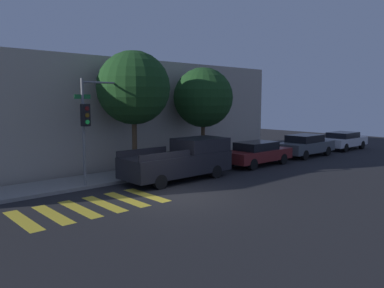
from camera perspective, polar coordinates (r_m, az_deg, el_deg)
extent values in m
plane|color=black|center=(14.52, -2.56, -7.86)|extent=(60.00, 60.00, 0.00)
cube|color=gray|center=(18.00, -11.49, -4.91)|extent=(26.00, 2.33, 0.14)
cube|color=#A89E8E|center=(21.71, -17.86, 4.41)|extent=(26.00, 6.00, 5.82)
cube|color=gold|center=(12.71, -24.39, -10.58)|extent=(0.45, 2.60, 0.00)
cube|color=gold|center=(13.00, -20.49, -10.02)|extent=(0.45, 2.60, 0.00)
cube|color=gold|center=(13.34, -16.79, -9.45)|extent=(0.45, 2.60, 0.00)
cube|color=gold|center=(13.74, -13.30, -8.87)|extent=(0.45, 2.60, 0.00)
cube|color=gold|center=(14.19, -10.02, -8.30)|extent=(0.45, 2.60, 0.00)
cube|color=gold|center=(14.68, -6.97, -7.74)|extent=(0.45, 2.60, 0.00)
cylinder|color=slate|center=(15.95, -16.17, 1.46)|extent=(0.12, 0.12, 4.53)
cube|color=black|center=(15.71, -15.93, 4.26)|extent=(0.30, 0.30, 0.90)
cylinder|color=#4C0C0C|center=(15.56, -15.70, 5.24)|extent=(0.18, 0.02, 0.18)
cylinder|color=#593D0A|center=(15.57, -15.67, 4.24)|extent=(0.18, 0.02, 0.18)
cylinder|color=#26E54C|center=(15.58, -15.64, 3.25)|extent=(0.18, 0.02, 0.18)
cube|color=#19662D|center=(15.89, -16.35, 6.94)|extent=(0.70, 0.02, 0.18)
cylinder|color=slate|center=(16.32, -13.52, 9.08)|extent=(1.81, 0.08, 0.08)
sphere|color=#F9E5B2|center=(16.78, -10.77, 8.74)|extent=(0.36, 0.36, 0.36)
cube|color=black|center=(17.10, -2.28, -3.04)|extent=(5.31, 1.90, 0.91)
cube|color=black|center=(17.95, 1.29, -0.08)|extent=(2.39, 1.75, 0.64)
cube|color=black|center=(16.88, -7.57, -1.18)|extent=(2.65, 0.08, 0.28)
cube|color=black|center=(15.54, -4.06, -1.82)|extent=(2.65, 0.08, 0.28)
cylinder|color=black|center=(18.88, -0.11, -3.50)|extent=(0.62, 0.22, 0.62)
cylinder|color=black|center=(17.67, 3.64, -4.22)|extent=(0.62, 0.22, 0.62)
cylinder|color=black|center=(16.90, -8.46, -4.79)|extent=(0.62, 0.22, 0.62)
cylinder|color=black|center=(15.52, -4.91, -5.76)|extent=(0.62, 0.22, 0.62)
cube|color=maroon|center=(21.33, 9.93, -1.63)|extent=(4.39, 1.71, 0.59)
cube|color=black|center=(21.18, 9.77, -0.28)|extent=(2.28, 1.51, 0.44)
cylinder|color=black|center=(22.90, 10.50, -1.81)|extent=(0.62, 0.22, 0.62)
cylinder|color=black|center=(22.02, 13.67, -2.23)|extent=(0.62, 0.22, 0.62)
cylinder|color=black|center=(20.83, 5.94, -2.58)|extent=(0.62, 0.22, 0.62)
cylinder|color=black|center=(19.85, 9.24, -3.09)|extent=(0.62, 0.22, 0.62)
cube|color=#4C5156|center=(25.45, 16.91, -0.41)|extent=(4.45, 1.76, 0.65)
cube|color=black|center=(25.29, 16.82, 0.83)|extent=(2.32, 1.55, 0.46)
cylinder|color=black|center=(27.07, 16.96, -0.70)|extent=(0.62, 0.22, 0.62)
cylinder|color=black|center=(26.30, 19.91, -1.01)|extent=(0.62, 0.22, 0.62)
cylinder|color=black|center=(24.75, 13.67, -1.26)|extent=(0.62, 0.22, 0.62)
cylinder|color=black|center=(23.91, 16.80, -1.63)|extent=(0.62, 0.22, 0.62)
cube|color=silver|center=(30.05, 22.06, 0.37)|extent=(4.33, 1.79, 0.58)
cube|color=black|center=(29.90, 22.01, 1.29)|extent=(2.25, 1.57, 0.41)
cylinder|color=black|center=(31.63, 21.79, 0.14)|extent=(0.62, 0.22, 0.62)
cylinder|color=black|center=(30.96, 24.46, -0.11)|extent=(0.62, 0.22, 0.62)
cylinder|color=black|center=(29.25, 19.47, -0.26)|extent=(0.62, 0.22, 0.62)
cylinder|color=black|center=(28.53, 22.31, -0.54)|extent=(0.62, 0.22, 0.62)
cylinder|color=#4C3823|center=(18.17, -8.73, -0.29)|extent=(0.24, 0.24, 2.93)
sphere|color=#193D19|center=(18.05, -8.89, 8.46)|extent=(3.47, 3.47, 3.47)
cylinder|color=#4C3823|center=(21.03, 1.69, 0.22)|extent=(0.22, 0.22, 2.56)
sphere|color=#193D19|center=(20.90, 1.71, 7.10)|extent=(3.31, 3.31, 3.31)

